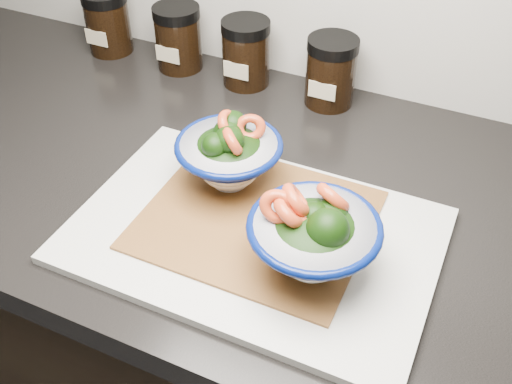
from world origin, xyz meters
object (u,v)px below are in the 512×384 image
at_px(cutting_board, 254,235).
at_px(spice_jar_b, 178,38).
at_px(spice_jar_a, 108,22).
at_px(bowl_right, 314,237).
at_px(spice_jar_c, 246,53).
at_px(spice_jar_d, 331,72).
at_px(bowl_left, 229,154).

relative_size(cutting_board, spice_jar_b, 3.98).
distance_m(cutting_board, spice_jar_b, 0.46).
bearing_deg(spice_jar_a, cutting_board, -36.93).
bearing_deg(spice_jar_b, bowl_right, -43.26).
bearing_deg(spice_jar_c, spice_jar_a, 180.00).
distance_m(cutting_board, spice_jar_c, 0.39).
distance_m(spice_jar_b, spice_jar_d, 0.28).
distance_m(bowl_left, spice_jar_a, 0.47).
relative_size(bowl_right, spice_jar_c, 1.35).
bearing_deg(bowl_left, spice_jar_d, 79.91).
bearing_deg(spice_jar_c, bowl_left, -68.92).
xyz_separation_m(bowl_right, spice_jar_b, (-0.39, 0.37, -0.01)).
relative_size(spice_jar_a, spice_jar_b, 1.00).
relative_size(cutting_board, spice_jar_a, 3.98).
xyz_separation_m(bowl_left, spice_jar_b, (-0.23, 0.27, -0.00)).
height_order(bowl_right, spice_jar_b, bowl_right).
xyz_separation_m(cutting_board, spice_jar_c, (-0.17, 0.34, 0.05)).
bearing_deg(cutting_board, spice_jar_c, 116.89).
xyz_separation_m(bowl_left, spice_jar_a, (-0.38, 0.27, -0.00)).
xyz_separation_m(bowl_right, spice_jar_a, (-0.54, 0.37, -0.01)).
height_order(bowl_left, spice_jar_a, bowl_left).
bearing_deg(bowl_right, cutting_board, 162.92).
bearing_deg(spice_jar_b, spice_jar_c, 0.00).
relative_size(cutting_board, bowl_right, 2.95).
xyz_separation_m(spice_jar_b, spice_jar_d, (0.28, 0.00, 0.00)).
xyz_separation_m(spice_jar_a, spice_jar_d, (0.43, 0.00, 0.00)).
height_order(cutting_board, spice_jar_d, spice_jar_d).
height_order(spice_jar_c, spice_jar_d, same).
relative_size(spice_jar_b, spice_jar_c, 1.00).
relative_size(spice_jar_a, spice_jar_d, 1.00).
height_order(spice_jar_b, spice_jar_c, same).
bearing_deg(bowl_left, spice_jar_b, 131.23).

